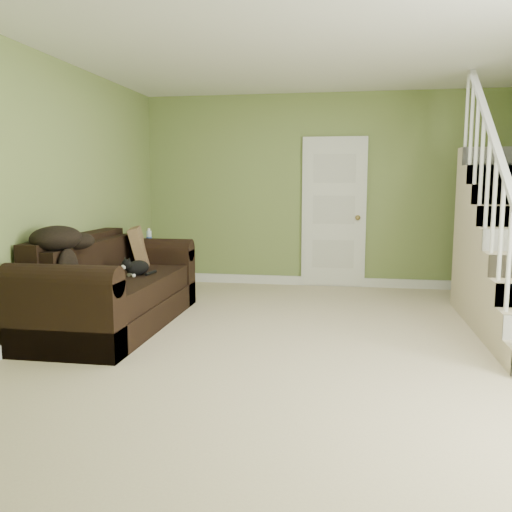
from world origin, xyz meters
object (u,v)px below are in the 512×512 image
(sofa, at_px, (111,292))
(cat, at_px, (137,268))
(side_table, at_px, (145,270))
(banana, at_px, (113,283))

(sofa, xyz_separation_m, cat, (0.23, 0.13, 0.22))
(side_table, bearing_deg, banana, -77.37)
(cat, relative_size, banana, 2.10)
(sofa, distance_m, side_table, 1.48)
(sofa, relative_size, side_table, 2.69)
(sofa, distance_m, cat, 0.34)
(sofa, height_order, banana, sofa)
(sofa, bearing_deg, banana, -62.81)
(cat, bearing_deg, banana, -69.91)
(sofa, height_order, side_table, sofa)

